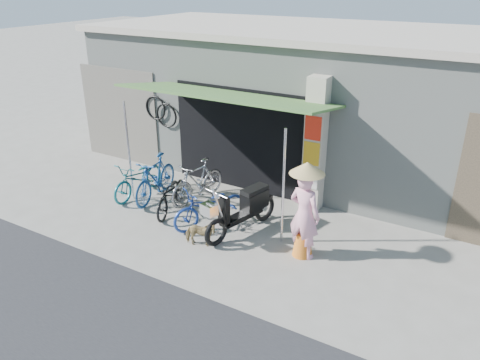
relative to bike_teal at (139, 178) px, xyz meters
The scene contains 13 objects.
ground 3.16m from the bike_teal, 17.92° to the right, with size 80.00×80.00×0.00m, color gray.
bicycle_shop 5.27m from the bike_teal, 54.29° to the left, with size 12.30×5.30×3.66m.
shop_pillar 4.24m from the bike_teal, 21.23° to the left, with size 0.42×0.44×3.00m.
awning 3.00m from the bike_teal, 17.82° to the left, with size 4.60×1.88×2.72m.
neighbour_left 2.74m from the bike_teal, 141.21° to the left, with size 2.60×0.06×2.60m, color #6B665B.
bike_teal is the anchor object (origin of this frame).
bike_blue 0.48m from the bike_teal, ahead, with size 0.49×1.75×1.05m, color #1F4F91.
bike_black 1.21m from the bike_teal, 12.35° to the right, with size 0.55×1.57×0.83m, color black.
bike_silver 1.46m from the bike_teal, 18.77° to the left, with size 0.47×1.65×0.99m, color #9A9A9E.
bike_navy 2.34m from the bike_teal, ahead, with size 0.59×1.70×0.89m, color navy.
street_dog 2.83m from the bike_teal, 24.28° to the right, with size 0.29×0.63×0.53m, color #9E7853.
moped 3.03m from the bike_teal, ahead, with size 0.75×1.97×1.13m.
nun 4.48m from the bike_teal, ahead, with size 0.69×0.64×1.90m.
Camera 1 is at (4.25, -6.63, 4.90)m, focal length 35.00 mm.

